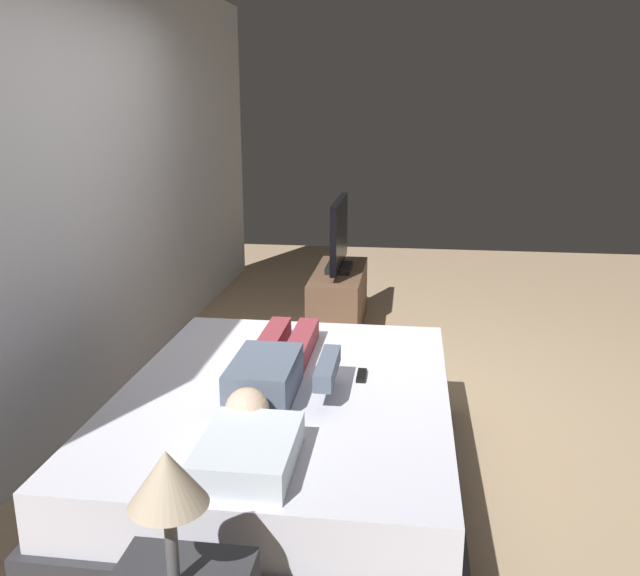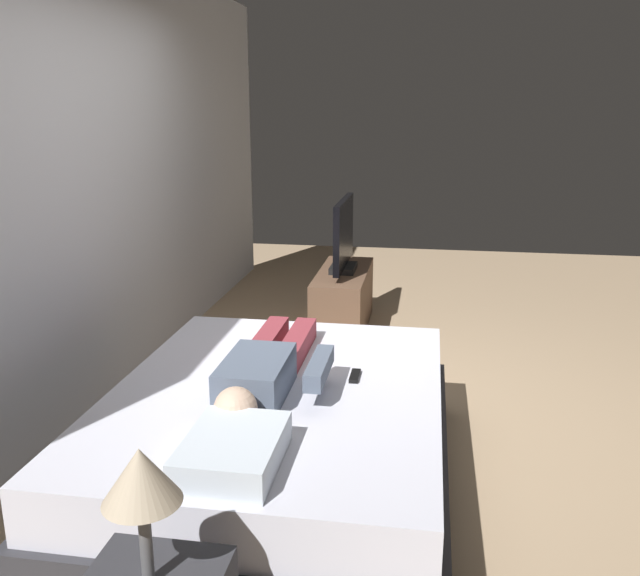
% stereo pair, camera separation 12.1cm
% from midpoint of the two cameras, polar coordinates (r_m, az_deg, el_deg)
% --- Properties ---
extents(ground_plane, '(10.00, 10.00, 0.00)m').
position_cam_midpoint_polar(ground_plane, '(4.14, 2.89, -10.85)').
color(ground_plane, tan).
extents(back_wall, '(6.40, 0.10, 2.80)m').
position_cam_midpoint_polar(back_wall, '(4.57, -18.03, 9.24)').
color(back_wall, silver).
rests_on(back_wall, ground).
extents(bed, '(2.07, 1.60, 0.54)m').
position_cam_midpoint_polar(bed, '(3.31, -4.02, -12.84)').
color(bed, '#333338').
rests_on(bed, ground).
extents(pillow, '(0.48, 0.34, 0.12)m').
position_cam_midpoint_polar(pillow, '(2.54, -7.48, -13.63)').
color(pillow, white).
rests_on(pillow, bed).
extents(person, '(1.26, 0.46, 0.18)m').
position_cam_midpoint_polar(person, '(3.20, -5.06, -6.86)').
color(person, slate).
rests_on(person, bed).
extents(remote, '(0.15, 0.04, 0.02)m').
position_cam_midpoint_polar(remote, '(3.30, 2.47, -7.41)').
color(remote, black).
rests_on(remote, bed).
extents(tv_stand, '(1.10, 0.40, 0.50)m').
position_cam_midpoint_polar(tv_stand, '(5.61, 0.97, -1.01)').
color(tv_stand, brown).
rests_on(tv_stand, ground).
extents(tv, '(0.88, 0.20, 0.59)m').
position_cam_midpoint_polar(tv, '(5.48, 1.00, 4.36)').
color(tv, black).
rests_on(tv, tv_stand).
extents(lamp, '(0.22, 0.22, 0.42)m').
position_cam_midpoint_polar(lamp, '(1.93, -14.63, -15.54)').
color(lamp, '#59595B').
rests_on(lamp, nightstand).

